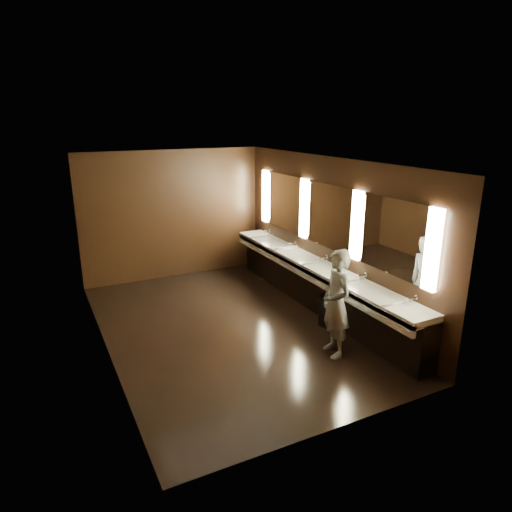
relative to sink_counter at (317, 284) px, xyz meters
The scene contains 10 objects.
floor 1.86m from the sink_counter, behind, with size 6.00×6.00×0.00m, color black.
ceiling 2.92m from the sink_counter, behind, with size 4.00×6.00×0.02m, color #2D2D2B.
wall_back 3.61m from the sink_counter, 120.87° to the left, with size 4.00×0.02×2.80m, color black.
wall_front 3.61m from the sink_counter, 120.87° to the right, with size 4.00×0.02×2.80m, color black.
wall_left 3.90m from the sink_counter, behind, with size 0.02×6.00×2.80m, color black.
wall_right 0.93m from the sink_counter, ahead, with size 0.02×6.00×2.80m, color black.
sink_counter is the anchor object (origin of this frame).
mirror_band 1.27m from the sink_counter, ahead, with size 0.06×5.03×1.15m.
person 1.74m from the sink_counter, 114.94° to the right, with size 0.60×0.39×1.65m, color #87AAC9.
trash_bin 0.73m from the sink_counter, 108.34° to the right, with size 0.33×0.33×0.51m, color black.
Camera 1 is at (-2.79, -6.58, 3.47)m, focal length 32.00 mm.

